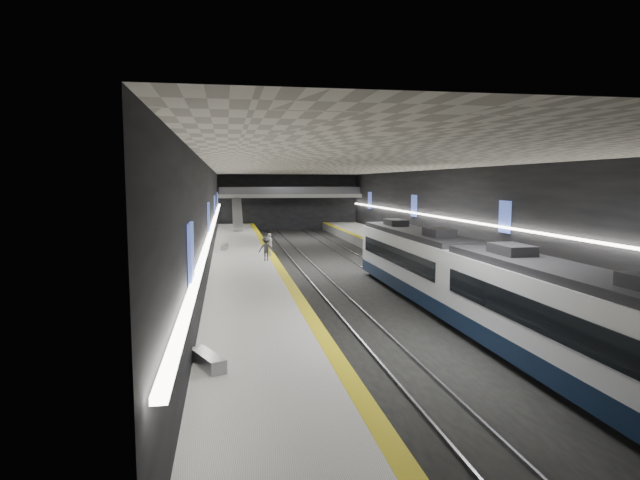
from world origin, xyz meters
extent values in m
plane|color=black|center=(0.00, 0.00, 0.00)|extent=(70.00, 70.00, 0.00)
cube|color=beige|center=(0.00, 0.00, 8.00)|extent=(20.00, 70.00, 0.04)
cube|color=black|center=(-10.00, 0.00, 4.00)|extent=(0.04, 70.00, 8.00)
cube|color=black|center=(10.00, 0.00, 4.00)|extent=(0.04, 70.00, 8.00)
cube|color=black|center=(0.00, 35.00, 4.00)|extent=(20.00, 0.04, 8.00)
cube|color=slate|center=(-7.50, 0.00, 0.50)|extent=(5.00, 70.00, 1.00)
cube|color=#A3A39E|center=(-7.50, 0.00, 1.01)|extent=(5.00, 70.00, 0.02)
cube|color=#DBC50B|center=(-5.30, 0.00, 1.02)|extent=(0.60, 70.00, 0.02)
cube|color=slate|center=(7.50, 0.00, 0.50)|extent=(5.00, 70.00, 1.00)
cube|color=#A3A39E|center=(7.50, 0.00, 1.01)|extent=(5.00, 70.00, 0.02)
cube|color=#DBC50B|center=(5.30, 0.00, 1.02)|extent=(0.60, 70.00, 0.02)
cube|color=gray|center=(-3.22, 0.00, 0.06)|extent=(0.08, 70.00, 0.12)
cube|color=gray|center=(-1.78, 0.00, 0.06)|extent=(0.08, 70.00, 0.12)
cube|color=gray|center=(1.78, 0.00, 0.06)|extent=(0.08, 70.00, 0.12)
cube|color=gray|center=(3.22, 0.00, 0.06)|extent=(0.08, 70.00, 0.12)
cube|color=#0D1A31|center=(2.50, -25.74, 0.75)|extent=(2.65, 15.00, 0.80)
cube|color=silver|center=(2.50, -25.74, 2.40)|extent=(2.65, 15.00, 2.50)
cube|color=black|center=(2.50, -25.74, 3.80)|extent=(2.44, 14.25, 0.30)
cube|color=black|center=(2.50, -25.74, 2.45)|extent=(2.69, 13.20, 1.00)
cube|color=#0D1A31|center=(2.50, -10.74, 0.75)|extent=(2.65, 15.00, 0.80)
cube|color=silver|center=(2.50, -10.74, 2.40)|extent=(2.65, 15.00, 2.50)
cube|color=black|center=(2.50, -10.74, 3.80)|extent=(2.44, 14.25, 0.30)
cube|color=black|center=(2.50, -10.74, 2.45)|extent=(2.69, 13.20, 1.00)
cube|color=black|center=(2.50, -18.26, 2.35)|extent=(1.85, 0.05, 1.20)
cube|color=#435AC9|center=(-9.92, -25.00, 4.50)|extent=(0.10, 1.50, 2.20)
cube|color=#435AC9|center=(-9.92, -8.00, 4.50)|extent=(0.10, 1.50, 2.20)
cube|color=#435AC9|center=(-9.92, 10.00, 4.50)|extent=(0.10, 1.50, 2.20)
cube|color=#435AC9|center=(-9.92, 27.00, 4.50)|extent=(0.10, 1.50, 2.20)
cube|color=#435AC9|center=(9.92, -8.00, 4.50)|extent=(0.10, 1.50, 2.20)
cube|color=#435AC9|center=(9.92, 10.00, 4.50)|extent=(0.10, 1.50, 2.20)
cube|color=#435AC9|center=(9.92, 27.00, 4.50)|extent=(0.10, 1.50, 2.20)
cube|color=white|center=(-9.80, 0.00, 3.80)|extent=(0.25, 68.60, 0.12)
cube|color=white|center=(9.80, 0.00, 3.80)|extent=(0.25, 68.60, 0.12)
cube|color=gray|center=(0.00, 33.00, 5.00)|extent=(20.00, 3.00, 0.50)
cube|color=#47474C|center=(0.00, 31.55, 5.75)|extent=(19.60, 0.08, 1.00)
cube|color=#99999E|center=(-7.50, 26.00, 2.90)|extent=(1.20, 7.50, 3.92)
cube|color=#99999E|center=(-9.50, -24.96, 1.23)|extent=(1.23, 1.91, 0.45)
cube|color=#99999E|center=(-9.06, 5.58, 1.22)|extent=(0.65, 1.83, 0.44)
cube|color=#99999E|center=(9.50, 9.24, 1.23)|extent=(1.24, 1.89, 0.45)
imported|color=#B64349|center=(6.21, -20.33, 1.93)|extent=(0.46, 0.69, 1.86)
imported|color=#5071AE|center=(7.56, -19.32, 1.77)|extent=(0.90, 0.95, 1.55)
imported|color=silver|center=(-5.50, 0.46, 1.91)|extent=(0.52, 1.10, 1.82)
imported|color=#3A3C41|center=(-5.95, -2.04, 1.90)|extent=(1.25, 0.83, 1.80)
camera|label=1|loc=(-8.82, -41.70, 6.83)|focal=30.00mm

